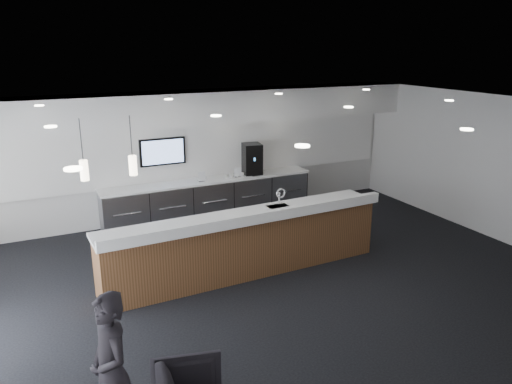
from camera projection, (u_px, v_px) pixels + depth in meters
name	position (u px, v px, depth m)	size (l,w,h in m)	color
ground	(284.00, 280.00, 8.77)	(10.00, 10.00, 0.00)	black
ceiling	(287.00, 109.00, 7.91)	(10.00, 8.00, 0.02)	black
back_wall	(203.00, 153.00, 11.79)	(10.00, 0.02, 3.00)	silver
right_wall	(494.00, 168.00, 10.42)	(0.02, 8.00, 3.00)	silver
soffit_bulkhead	(209.00, 106.00, 11.07)	(10.00, 0.90, 0.70)	white
alcove_panel	(203.00, 149.00, 11.74)	(9.80, 0.06, 1.40)	white
back_credenza	(210.00, 199.00, 11.78)	(5.06, 0.66, 0.95)	gray
wall_tv	(163.00, 152.00, 11.25)	(1.05, 0.08, 0.62)	black
pendant_left	(127.00, 160.00, 7.82)	(0.12, 0.12, 0.30)	#F4E1BE
pendant_right	(80.00, 164.00, 7.53)	(0.12, 0.12, 0.30)	#F4E1BE
ceiling_can_lights	(287.00, 111.00, 7.92)	(7.00, 5.00, 0.02)	white
service_counter	(245.00, 243.00, 8.91)	(5.28, 1.05, 1.49)	#4F321A
coffee_machine	(252.00, 159.00, 12.04)	(0.50, 0.59, 0.74)	black
info_sign_left	(202.00, 177.00, 11.43)	(0.17, 0.02, 0.23)	silver
info_sign_right	(238.00, 172.00, 11.82)	(0.17, 0.02, 0.22)	silver
lounge_guest	(111.00, 371.00, 5.02)	(0.62, 0.41, 1.70)	black
cup_0	(263.00, 172.00, 12.12)	(0.09, 0.09, 0.09)	white
cup_1	(258.00, 173.00, 12.07)	(0.09, 0.09, 0.09)	white
cup_2	(253.00, 173.00, 12.01)	(0.09, 0.09, 0.09)	white
cup_3	(248.00, 174.00, 11.95)	(0.09, 0.09, 0.09)	white
cup_4	(242.00, 174.00, 11.89)	(0.09, 0.09, 0.09)	white
cup_5	(237.00, 175.00, 11.83)	(0.09, 0.09, 0.09)	white
cup_6	(231.00, 176.00, 11.78)	(0.09, 0.09, 0.09)	white
cup_7	(226.00, 176.00, 11.72)	(0.09, 0.09, 0.09)	white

